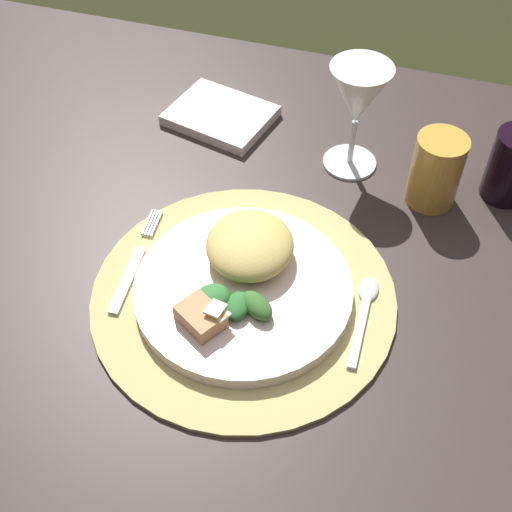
{
  "coord_description": "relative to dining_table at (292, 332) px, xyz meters",
  "views": [
    {
      "loc": [
        0.11,
        -0.52,
        1.37
      ],
      "look_at": [
        -0.05,
        -0.01,
        0.76
      ],
      "focal_mm": 47.51,
      "sensor_mm": 36.0,
      "label": 1
    }
  ],
  "objects": [
    {
      "name": "napkin",
      "position": [
        -0.19,
        0.25,
        0.14
      ],
      "size": [
        0.17,
        0.15,
        0.02
      ],
      "primitive_type": "cube",
      "rotation": [
        0.0,
        0.0,
        -0.23
      ],
      "color": "white",
      "rests_on": "dining_table"
    },
    {
      "name": "spoon",
      "position": [
        0.09,
        -0.04,
        0.14
      ],
      "size": [
        0.02,
        0.13,
        0.01
      ],
      "color": "silver",
      "rests_on": "placemat"
    },
    {
      "name": "pasta_serving",
      "position": [
        -0.05,
        -0.02,
        0.18
      ],
      "size": [
        0.13,
        0.13,
        0.04
      ],
      "primitive_type": "ellipsoid",
      "rotation": [
        0.0,
        0.0,
        4.95
      ],
      "color": "#D6BC61",
      "rests_on": "dinner_plate"
    },
    {
      "name": "placemat",
      "position": [
        -0.05,
        -0.06,
        0.14
      ],
      "size": [
        0.36,
        0.36,
        0.01
      ],
      "primitive_type": "cylinder",
      "color": "tan",
      "rests_on": "dining_table"
    },
    {
      "name": "amber_tumbler",
      "position": [
        0.14,
        0.17,
        0.18
      ],
      "size": [
        0.07,
        0.07,
        0.1
      ],
      "primitive_type": "cylinder",
      "color": "gold",
      "rests_on": "dining_table"
    },
    {
      "name": "bread_piece",
      "position": [
        -0.08,
        -0.12,
        0.17
      ],
      "size": [
        0.06,
        0.06,
        0.02
      ],
      "primitive_type": "cube",
      "rotation": [
        0.0,
        0.0,
        2.61
      ],
      "color": "tan",
      "rests_on": "dinner_plate"
    },
    {
      "name": "dark_tumbler",
      "position": [
        0.23,
        0.21,
        0.18
      ],
      "size": [
        0.06,
        0.06,
        0.1
      ],
      "primitive_type": "cylinder",
      "color": "black",
      "rests_on": "dining_table"
    },
    {
      "name": "dinner_plate",
      "position": [
        -0.05,
        -0.06,
        0.15
      ],
      "size": [
        0.26,
        0.26,
        0.02
      ],
      "primitive_type": "cylinder",
      "color": "silver",
      "rests_on": "placemat"
    },
    {
      "name": "wine_glass",
      "position": [
        0.02,
        0.21,
        0.25
      ],
      "size": [
        0.08,
        0.08,
        0.16
      ],
      "color": "silver",
      "rests_on": "dining_table"
    },
    {
      "name": "ground_plane",
      "position": [
        0.0,
        0.0,
        -0.6
      ],
      "size": [
        6.0,
        6.0,
        0.0
      ],
      "primitive_type": "plane",
      "color": "#292D15"
    },
    {
      "name": "dining_table",
      "position": [
        0.0,
        0.0,
        0.0
      ],
      "size": [
        1.4,
        0.95,
        0.74
      ],
      "color": "#352B27",
      "rests_on": "ground"
    },
    {
      "name": "fork",
      "position": [
        -0.19,
        -0.06,
        0.14
      ],
      "size": [
        0.03,
        0.17,
        0.0
      ],
      "color": "silver",
      "rests_on": "placemat"
    },
    {
      "name": "salad_greens",
      "position": [
        -0.05,
        -0.1,
        0.17
      ],
      "size": [
        0.1,
        0.07,
        0.03
      ],
      "color": "#3C5F2D",
      "rests_on": "dinner_plate"
    }
  ]
}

